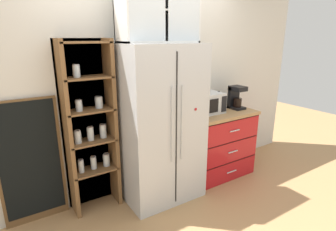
% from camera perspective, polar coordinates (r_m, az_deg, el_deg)
% --- Properties ---
extents(ground_plane, '(10.75, 10.75, 0.00)m').
position_cam_1_polar(ground_plane, '(3.38, -1.14, -16.47)').
color(ground_plane, tan).
extents(wall_back_cream, '(5.04, 0.10, 2.55)m').
position_cam_1_polar(wall_back_cream, '(3.24, -4.99, 6.36)').
color(wall_back_cream, silver).
rests_on(wall_back_cream, ground).
extents(refrigerator, '(0.88, 0.65, 1.77)m').
position_cam_1_polar(refrigerator, '(3.03, -1.60, -1.90)').
color(refrigerator, silver).
rests_on(refrigerator, ground).
extents(pantry_shelf_column, '(0.54, 0.29, 1.82)m').
position_cam_1_polar(pantry_shelf_column, '(2.96, -16.38, -2.09)').
color(pantry_shelf_column, brown).
rests_on(pantry_shelf_column, ground).
extents(counter_cabinet, '(0.93, 0.59, 0.89)m').
position_cam_1_polar(counter_cabinet, '(3.74, 10.50, -5.72)').
color(counter_cabinet, red).
rests_on(counter_cabinet, ground).
extents(microwave, '(0.44, 0.33, 0.26)m').
position_cam_1_polar(microwave, '(3.46, 7.92, 2.61)').
color(microwave, silver).
rests_on(microwave, counter_cabinet).
extents(coffee_maker, '(0.17, 0.20, 0.31)m').
position_cam_1_polar(coffee_maker, '(3.76, 14.17, 3.78)').
color(coffee_maker, black).
rests_on(coffee_maker, counter_cabinet).
extents(mug_cream, '(0.12, 0.08, 0.09)m').
position_cam_1_polar(mug_cream, '(3.66, 11.41, 1.79)').
color(mug_cream, silver).
rests_on(mug_cream, counter_cabinet).
extents(mug_charcoal, '(0.11, 0.07, 0.08)m').
position_cam_1_polar(mug_charcoal, '(3.57, 11.10, 1.45)').
color(mug_charcoal, '#2D2D33').
rests_on(mug_charcoal, counter_cabinet).
extents(bottle_green, '(0.07, 0.07, 0.27)m').
position_cam_1_polar(bottle_green, '(3.59, 10.60, 2.78)').
color(bottle_green, '#285B33').
rests_on(bottle_green, counter_cabinet).
extents(bottle_cobalt, '(0.06, 0.06, 0.26)m').
position_cam_1_polar(bottle_cobalt, '(3.63, 10.03, 2.85)').
color(bottle_cobalt, navy).
rests_on(bottle_cobalt, counter_cabinet).
extents(upper_cabinet, '(0.84, 0.32, 0.62)m').
position_cam_1_polar(upper_cabinet, '(2.92, -2.30, 21.26)').
color(upper_cabinet, silver).
rests_on(upper_cabinet, refrigerator).
extents(chalkboard_menu, '(0.60, 0.04, 1.28)m').
position_cam_1_polar(chalkboard_menu, '(3.01, -27.13, -8.84)').
color(chalkboard_menu, brown).
rests_on(chalkboard_menu, ground).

